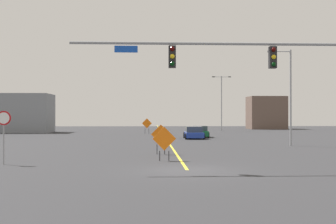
% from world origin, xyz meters
% --- Properties ---
extents(ground, '(158.81, 158.81, 0.00)m').
position_xyz_m(ground, '(0.00, 0.00, 0.00)').
color(ground, '#2D2D30').
extents(road_centre_stripe, '(0.16, 88.23, 0.01)m').
position_xyz_m(road_centre_stripe, '(0.00, 44.11, 0.00)').
color(road_centre_stripe, yellow).
rests_on(road_centre_stripe, ground).
extents(traffic_signal_assembly, '(14.66, 0.44, 6.61)m').
position_xyz_m(traffic_signal_assembly, '(3.90, -0.01, 4.98)').
color(traffic_signal_assembly, gray).
rests_on(traffic_signal_assembly, ground).
extents(stop_sign, '(0.76, 0.07, 2.85)m').
position_xyz_m(stop_sign, '(-9.54, 2.64, 2.00)').
color(stop_sign, gray).
rests_on(stop_sign, ground).
extents(street_lamp_near_left, '(2.04, 0.24, 8.21)m').
position_xyz_m(street_lamp_near_left, '(10.06, 15.30, 4.54)').
color(street_lamp_near_left, gray).
rests_on(street_lamp_near_left, ground).
extents(street_lamp_far_left, '(3.12, 0.24, 9.11)m').
position_xyz_m(street_lamp_far_left, '(10.04, 48.92, 5.29)').
color(street_lamp_far_left, gray).
rests_on(street_lamp_far_left, ground).
extents(construction_sign_left_lane, '(1.39, 0.33, 2.18)m').
position_xyz_m(construction_sign_left_lane, '(-2.21, 39.28, 1.38)').
color(construction_sign_left_lane, orange).
rests_on(construction_sign_left_lane, ground).
extents(construction_sign_median_near, '(1.32, 0.12, 2.00)m').
position_xyz_m(construction_sign_median_near, '(-1.05, 8.09, 1.25)').
color(construction_sign_median_near, orange).
rests_on(construction_sign_median_near, ground).
extents(construction_sign_right_lane, '(1.36, 0.14, 1.95)m').
position_xyz_m(construction_sign_right_lane, '(-0.96, 4.12, 1.20)').
color(construction_sign_right_lane, orange).
rests_on(construction_sign_right_lane, ground).
extents(car_green_far, '(2.06, 4.14, 1.36)m').
position_xyz_m(car_green_far, '(4.17, 29.80, 0.65)').
color(car_green_far, '#196B38').
rests_on(car_green_far, ground).
extents(car_blue_mid, '(2.23, 4.59, 1.37)m').
position_xyz_m(car_blue_mid, '(3.11, 26.70, 0.63)').
color(car_blue_mid, '#1E389E').
rests_on(car_blue_mid, ground).
extents(roadside_building_west, '(11.48, 5.92, 5.81)m').
position_xyz_m(roadside_building_west, '(-22.48, 44.08, 2.91)').
color(roadside_building_west, gray).
rests_on(roadside_building_west, ground).
extents(roadside_building_east, '(6.75, 5.17, 6.16)m').
position_xyz_m(roadside_building_east, '(20.26, 58.69, 3.08)').
color(roadside_building_east, brown).
rests_on(roadside_building_east, ground).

